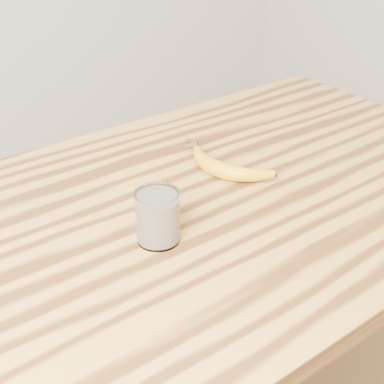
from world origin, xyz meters
TOP-DOWN VIEW (x-y plane):
  - table at (0.00, 0.00)m, footprint 1.20×0.80m
  - smoothie_glass at (-0.23, -0.06)m, footprint 0.08×0.08m
  - banana at (-0.01, 0.04)m, footprint 0.18×0.30m

SIDE VIEW (x-z plane):
  - table at x=0.00m, z-range 0.32..1.22m
  - banana at x=-0.01m, z-range 0.90..0.93m
  - smoothie_glass at x=-0.23m, z-range 0.90..0.99m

